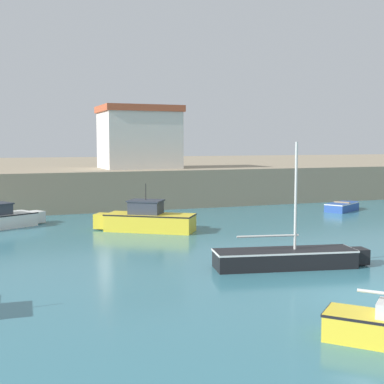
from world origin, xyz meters
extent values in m
plane|color=teal|center=(0.00, 0.00, 0.00)|extent=(200.00, 200.00, 0.00)
cube|color=gray|center=(0.00, 43.37, 1.41)|extent=(120.00, 40.00, 2.82)
cube|color=white|center=(-8.67, 20.05, 0.40)|extent=(1.14, 1.21, 0.67)
cube|color=yellow|center=(-3.08, 14.78, 0.48)|extent=(4.91, 4.13, 0.96)
cube|color=yellow|center=(-5.36, 16.37, 0.48)|extent=(1.17, 1.21, 0.81)
cube|color=black|center=(-3.08, 14.78, 0.92)|extent=(4.96, 4.17, 0.07)
cube|color=#333842|center=(-3.28, 14.92, 1.29)|extent=(2.11, 2.01, 0.68)
cube|color=#2D333D|center=(-3.28, 14.92, 1.67)|extent=(2.27, 2.16, 0.08)
cylinder|color=black|center=(-3.28, 14.92, 2.16)|extent=(0.04, 0.04, 0.90)
cube|color=black|center=(-0.69, 4.68, 0.35)|extent=(5.62, 2.51, 0.71)
cube|color=black|center=(2.29, 4.06, 0.35)|extent=(0.79, 0.90, 0.60)
cube|color=white|center=(-0.69, 4.68, 0.67)|extent=(5.68, 2.53, 0.07)
cylinder|color=silver|center=(-0.29, 4.60, 2.78)|extent=(0.10, 0.10, 4.15)
cylinder|color=silver|center=(-1.36, 4.82, 1.26)|extent=(2.41, 0.58, 0.08)
cube|color=#284C9E|center=(12.13, 18.25, 0.29)|extent=(3.23, 2.64, 0.59)
cube|color=#284C9E|center=(13.67, 19.14, 0.29)|extent=(0.89, 0.94, 0.50)
cube|color=white|center=(12.13, 18.25, 0.55)|extent=(3.26, 2.66, 0.07)
cube|color=#997F5B|center=(12.13, 18.25, 0.63)|extent=(0.74, 1.09, 0.08)
cube|color=silver|center=(0.00, 27.99, 5.01)|extent=(5.80, 4.63, 4.37)
cube|color=#B25133|center=(0.00, 27.99, 7.45)|extent=(6.09, 4.86, 0.50)
camera|label=1|loc=(-11.38, -13.00, 4.81)|focal=50.00mm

